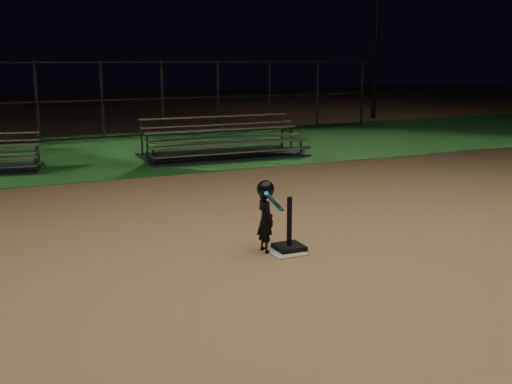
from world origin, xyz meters
The scene contains 8 objects.
ground centered at (0.00, 0.00, 0.00)m, with size 80.00×80.00×0.00m, color #B28050.
grass_strip centered at (0.00, 10.00, 0.01)m, with size 60.00×8.00×0.01m, color #1A531B.
home_plate centered at (0.00, 0.00, 0.01)m, with size 0.45×0.45×0.02m, color beige.
batting_tee centered at (0.08, 0.08, 0.16)m, with size 0.38×0.38×0.74m.
child_batter centered at (-0.22, 0.19, 0.53)m, with size 0.45×0.49×0.99m.
bleacher_right centered at (2.22, 8.01, 0.22)m, with size 4.30×2.14×1.05m.
backstop_fence centered at (0.00, 13.00, 1.25)m, with size 20.08×0.08×2.50m.
light_pole_right centered at (12.00, 14.94, 4.95)m, with size 0.90×0.53×8.30m.
Camera 1 is at (-3.62, -6.95, 2.60)m, focal length 42.35 mm.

